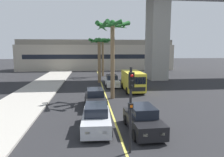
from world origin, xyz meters
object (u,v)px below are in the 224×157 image
(delivery_van, at_px, (133,81))
(palm_tree_near_median, at_px, (103,46))
(car_queue_second, at_px, (95,98))
(traffic_light_median_near, at_px, (131,99))
(palm_tree_mid_median, at_px, (99,48))
(car_queue_front, at_px, (143,120))
(car_queue_third, at_px, (112,81))
(car_queue_fourth, at_px, (96,118))
(palm_tree_far_median, at_px, (112,36))

(delivery_van, distance_m, palm_tree_near_median, 15.10)
(car_queue_second, height_order, traffic_light_median_near, traffic_light_median_near)
(car_queue_second, relative_size, palm_tree_mid_median, 0.62)
(delivery_van, relative_size, palm_tree_mid_median, 0.78)
(car_queue_second, bearing_deg, car_queue_front, -64.69)
(car_queue_third, distance_m, delivery_van, 4.07)
(car_queue_fourth, distance_m, palm_tree_far_median, 10.02)
(delivery_van, xyz_separation_m, palm_tree_far_median, (-2.86, -3.44, 5.02))
(car_queue_second, distance_m, car_queue_third, 9.99)
(palm_tree_near_median, distance_m, palm_tree_mid_median, 7.42)
(palm_tree_near_median, bearing_deg, car_queue_second, -95.60)
(palm_tree_mid_median, bearing_deg, delivery_van, -61.88)
(car_queue_second, xyz_separation_m, palm_tree_far_median, (1.82, 2.84, 5.59))
(palm_tree_near_median, bearing_deg, car_queue_fourth, -94.64)
(car_queue_fourth, height_order, delivery_van, delivery_van)
(delivery_van, height_order, palm_tree_near_median, palm_tree_near_median)
(car_queue_fourth, xyz_separation_m, palm_tree_far_median, (1.90, 8.10, 5.59))
(palm_tree_far_median, bearing_deg, palm_tree_mid_median, 94.54)
(delivery_van, height_order, palm_tree_mid_median, palm_tree_mid_median)
(car_queue_third, bearing_deg, car_queue_front, -89.06)
(car_queue_third, xyz_separation_m, delivery_van, (2.18, -3.39, 0.57))
(delivery_van, relative_size, palm_tree_near_median, 0.75)
(car_queue_fourth, height_order, traffic_light_median_near, traffic_light_median_near)
(car_queue_second, distance_m, car_queue_fourth, 5.25)
(car_queue_second, height_order, delivery_van, delivery_van)
(car_queue_front, bearing_deg, car_queue_third, 90.94)
(car_queue_third, relative_size, palm_tree_far_median, 0.52)
(car_queue_second, bearing_deg, palm_tree_near_median, 84.40)
(traffic_light_median_near, bearing_deg, car_queue_second, 99.64)
(car_queue_second, xyz_separation_m, delivery_van, (4.69, 6.28, 0.57))
(traffic_light_median_near, bearing_deg, car_queue_fourth, 115.13)
(delivery_van, height_order, traffic_light_median_near, traffic_light_median_near)
(palm_tree_near_median, relative_size, palm_tree_mid_median, 1.05)
(car_queue_front, xyz_separation_m, traffic_light_median_near, (-1.31, -2.67, 1.99))
(delivery_van, relative_size, palm_tree_far_median, 0.67)
(palm_tree_near_median, relative_size, palm_tree_far_median, 0.89)
(car_queue_third, xyz_separation_m, car_queue_fourth, (-2.58, -14.92, 0.00))
(car_queue_front, height_order, palm_tree_mid_median, palm_tree_mid_median)
(car_queue_third, bearing_deg, delivery_van, -57.17)
(car_queue_front, distance_m, palm_tree_near_median, 26.80)
(car_queue_third, height_order, delivery_van, delivery_van)
(palm_tree_near_median, xyz_separation_m, palm_tree_mid_median, (-1.01, -7.34, -0.31))
(car_queue_third, distance_m, palm_tree_far_median, 8.85)
(car_queue_front, distance_m, car_queue_fourth, 2.90)
(car_queue_fourth, relative_size, traffic_light_median_near, 0.99)
(car_queue_second, distance_m, palm_tree_far_median, 6.53)
(car_queue_fourth, relative_size, palm_tree_near_median, 0.59)
(delivery_van, bearing_deg, palm_tree_far_median, -129.77)
(car_queue_front, relative_size, car_queue_second, 1.00)
(car_queue_third, height_order, car_queue_fourth, same)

